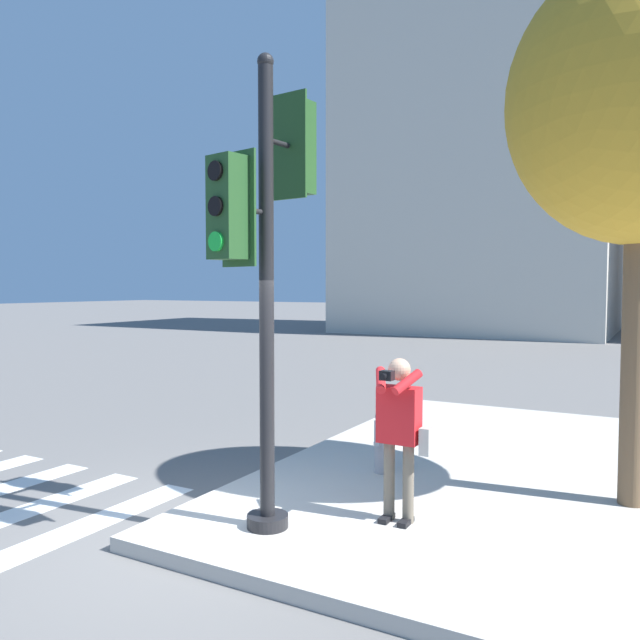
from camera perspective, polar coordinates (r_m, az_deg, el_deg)
The scene contains 6 objects.
ground_plane at distance 6.41m, azimuth -11.94°, elevation -19.36°, with size 160.00×160.00×0.00m, color slate.
sidewalk_corner at distance 8.31m, azimuth 25.76°, elevation -13.79°, with size 8.00×8.00×0.14m.
traffic_signal_pole at distance 5.88m, azimuth -5.02°, elevation 7.51°, with size 0.52×1.26×4.44m.
person_photographer at distance 6.18m, azimuth 7.33°, elevation -9.48°, with size 0.58×0.54×1.60m.
fire_hydrant at distance 7.85m, azimuth 5.62°, elevation -11.03°, with size 0.18×0.24×0.78m.
building_left at distance 36.22m, azimuth 14.60°, elevation 14.25°, with size 13.73×11.05×19.02m.
Camera 1 is at (3.91, -4.46, 2.44)m, focal length 35.00 mm.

